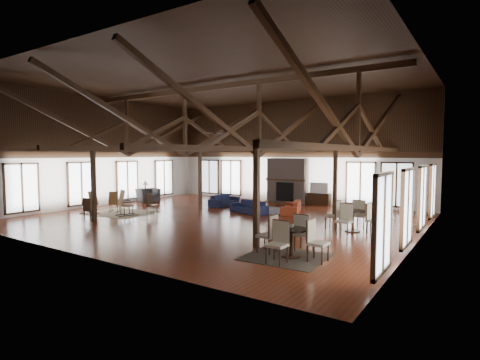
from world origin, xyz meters
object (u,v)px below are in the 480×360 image
Objects in this scene: armchair at (148,195)px; tv_console at (319,199)px; sofa_orange at (291,207)px; cafe_table_near at (291,237)px; sofa_navy_left at (224,200)px; coffee_table at (255,202)px; sofa_navy_front at (249,207)px; cafe_table_far at (353,217)px.

armchair reaches higher than tv_console.
sofa_orange is 0.95× the size of cafe_table_near.
sofa_navy_left is 1.71× the size of armchair.
coffee_table is 0.93× the size of tv_console.
tv_console is at bearing 86.97° from sofa_navy_front.
cafe_table_near is (12.41, -6.17, 0.16)m from armchair.
sofa_orange is 9.05m from armchair.
sofa_navy_left is 8.55m from cafe_table_far.
sofa_navy_left is 4.93m from armchair.
sofa_navy_front is 1.00× the size of sofa_navy_left.
armchair is 0.57× the size of cafe_table_far.
coffee_table is (-0.35, 1.20, 0.09)m from sofa_navy_front.
coffee_table is 0.58× the size of cafe_table_far.
sofa_orange is at bearing -8.68° from coffee_table.
cafe_table_near is 1.62× the size of tv_console.
tv_console reaches higher than coffee_table.
coffee_table is 4.06m from tv_console.
sofa_navy_left is 1.68× the size of coffee_table.
sofa_navy_left reaches higher than sofa_navy_front.
coffee_table is 9.00m from cafe_table_near.
cafe_table_near is (5.49, -7.13, 0.16)m from coffee_table.
cafe_table_near is (3.40, -7.02, 0.26)m from sofa_orange.
tv_console is (1.74, 4.68, 0.03)m from sofa_navy_front.
cafe_table_near is 4.36m from cafe_table_far.
sofa_navy_front is 1.01× the size of sofa_orange.
tv_console reaches higher than sofa_navy_left.
cafe_table_near is at bearing -31.78° from sofa_navy_front.
tv_console is at bearing 53.29° from coffee_table.
sofa_navy_front is 7.28m from armchair.
armchair is (-7.27, 0.24, 0.09)m from sofa_navy_front.
sofa_navy_front is at bearing -76.59° from sofa_orange.
sofa_orange is at bearing -90.04° from tv_console.
armchair is at bearing -177.84° from coffee_table.
cafe_table_far is at bearing 35.99° from sofa_orange.
cafe_table_far is 7.33m from tv_console.
armchair is 10.04m from tv_console.
sofa_orange is at bearing 49.57° from sofa_navy_front.
sofa_navy_left reaches higher than sofa_orange.
sofa_navy_left reaches higher than coffee_table.
sofa_orange is 1.54× the size of tv_console.
cafe_table_near reaches higher than coffee_table.
sofa_navy_front is 7.85m from cafe_table_near.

